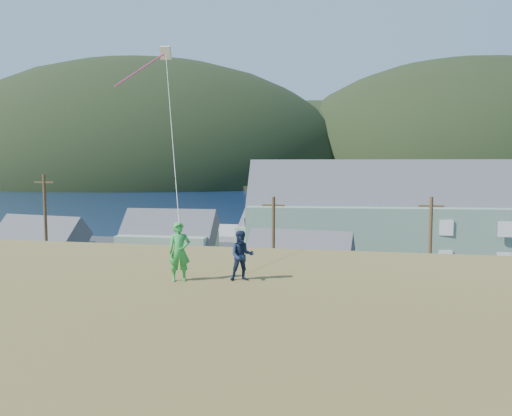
{
  "coord_description": "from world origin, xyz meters",
  "views": [
    {
      "loc": [
        6.23,
        -32.61,
        10.61
      ],
      "look_at": [
        2.19,
        -11.82,
        8.8
      ],
      "focal_mm": 35.0,
      "sensor_mm": 36.0,
      "label": 1
    }
  ],
  "objects_px": {
    "shed_palegreen_far": "(283,232)",
    "kite_flyer_green": "(179,252)",
    "shed_white": "(298,269)",
    "kite_flyer_navy": "(242,256)",
    "lodge": "(437,219)",
    "shed_palegreen_near": "(169,240)",
    "wharf": "(269,234)",
    "shed_teal": "(36,251)"
  },
  "relations": [
    {
      "from": "shed_palegreen_near",
      "to": "kite_flyer_green",
      "type": "distance_m",
      "value": 38.65
    },
    {
      "from": "shed_palegreen_near",
      "to": "kite_flyer_navy",
      "type": "distance_m",
      "value": 38.96
    },
    {
      "from": "lodge",
      "to": "kite_flyer_green",
      "type": "xyz_separation_m",
      "value": [
        -13.45,
        -39.33,
        2.88
      ]
    },
    {
      "from": "lodge",
      "to": "kite_flyer_navy",
      "type": "height_order",
      "value": "lodge"
    },
    {
      "from": "wharf",
      "to": "shed_palegreen_near",
      "type": "relative_size",
      "value": 2.59
    },
    {
      "from": "shed_palegreen_near",
      "to": "kite_flyer_green",
      "type": "relative_size",
      "value": 5.74
    },
    {
      "from": "wharf",
      "to": "shed_white",
      "type": "xyz_separation_m",
      "value": [
        8.12,
        -34.12,
        2.08
      ]
    },
    {
      "from": "wharf",
      "to": "shed_teal",
      "type": "relative_size",
      "value": 2.61
    },
    {
      "from": "wharf",
      "to": "shed_palegreen_far",
      "type": "relative_size",
      "value": 2.26
    },
    {
      "from": "shed_palegreen_far",
      "to": "shed_teal",
      "type": "bearing_deg",
      "value": -126.98
    },
    {
      "from": "shed_teal",
      "to": "shed_palegreen_near",
      "type": "height_order",
      "value": "shed_palegreen_near"
    },
    {
      "from": "wharf",
      "to": "kite_flyer_green",
      "type": "bearing_deg",
      "value": -82.98
    },
    {
      "from": "shed_white",
      "to": "kite_flyer_green",
      "type": "distance_m",
      "value": 25.28
    },
    {
      "from": "shed_teal",
      "to": "kite_flyer_green",
      "type": "bearing_deg",
      "value": -38.67
    },
    {
      "from": "kite_flyer_navy",
      "to": "wharf",
      "type": "bearing_deg",
      "value": 80.86
    },
    {
      "from": "lodge",
      "to": "shed_white",
      "type": "relative_size",
      "value": 4.43
    },
    {
      "from": "kite_flyer_navy",
      "to": "lodge",
      "type": "bearing_deg",
      "value": 55.4
    },
    {
      "from": "wharf",
      "to": "shed_palegreen_near",
      "type": "bearing_deg",
      "value": -106.37
    },
    {
      "from": "lodge",
      "to": "shed_palegreen_far",
      "type": "bearing_deg",
      "value": 157.28
    },
    {
      "from": "shed_white",
      "to": "shed_palegreen_far",
      "type": "distance_m",
      "value": 20.31
    },
    {
      "from": "wharf",
      "to": "shed_white",
      "type": "relative_size",
      "value": 2.93
    },
    {
      "from": "shed_white",
      "to": "kite_flyer_navy",
      "type": "xyz_separation_m",
      "value": [
        0.91,
        -24.25,
        5.41
      ]
    },
    {
      "from": "shed_teal",
      "to": "shed_palegreen_far",
      "type": "distance_m",
      "value": 27.01
    },
    {
      "from": "shed_palegreen_far",
      "to": "kite_flyer_green",
      "type": "bearing_deg",
      "value": -72.2
    },
    {
      "from": "shed_palegreen_near",
      "to": "shed_white",
      "type": "bearing_deg",
      "value": -37.52
    },
    {
      "from": "shed_palegreen_far",
      "to": "kite_flyer_navy",
      "type": "xyz_separation_m",
      "value": [
        4.86,
        -44.18,
        5.26
      ]
    },
    {
      "from": "wharf",
      "to": "shed_palegreen_near",
      "type": "distance_m",
      "value": 24.25
    },
    {
      "from": "lodge",
      "to": "shed_palegreen_far",
      "type": "distance_m",
      "value": 17.51
    },
    {
      "from": "wharf",
      "to": "shed_teal",
      "type": "height_order",
      "value": "shed_teal"
    },
    {
      "from": "shed_teal",
      "to": "kite_flyer_green",
      "type": "height_order",
      "value": "kite_flyer_green"
    },
    {
      "from": "shed_palegreen_far",
      "to": "kite_flyer_green",
      "type": "height_order",
      "value": "kite_flyer_green"
    },
    {
      "from": "shed_palegreen_near",
      "to": "shed_white",
      "type": "relative_size",
      "value": 1.13
    },
    {
      "from": "shed_white",
      "to": "kite_flyer_green",
      "type": "xyz_separation_m",
      "value": [
        -0.89,
        -24.65,
        5.54
      ]
    },
    {
      "from": "shed_teal",
      "to": "kite_flyer_navy",
      "type": "bearing_deg",
      "value": -36.19
    },
    {
      "from": "wharf",
      "to": "kite_flyer_navy",
      "type": "height_order",
      "value": "kite_flyer_navy"
    },
    {
      "from": "wharf",
      "to": "shed_palegreen_far",
      "type": "distance_m",
      "value": 14.96
    },
    {
      "from": "shed_teal",
      "to": "shed_white",
      "type": "distance_m",
      "value": 25.07
    },
    {
      "from": "wharf",
      "to": "lodge",
      "type": "xyz_separation_m",
      "value": [
        20.68,
        -19.45,
        4.74
      ]
    },
    {
      "from": "lodge",
      "to": "kite_flyer_navy",
      "type": "relative_size",
      "value": 26.32
    },
    {
      "from": "wharf",
      "to": "shed_teal",
      "type": "distance_m",
      "value": 35.54
    },
    {
      "from": "shed_palegreen_near",
      "to": "shed_palegreen_far",
      "type": "height_order",
      "value": "shed_palegreen_near"
    },
    {
      "from": "lodge",
      "to": "shed_palegreen_near",
      "type": "distance_m",
      "value": 27.85
    }
  ]
}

